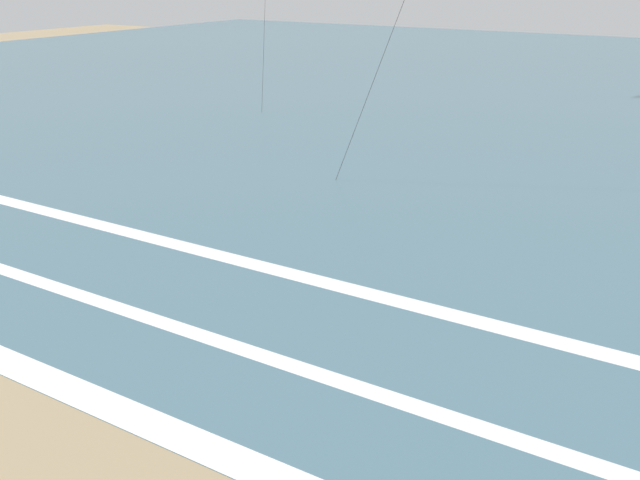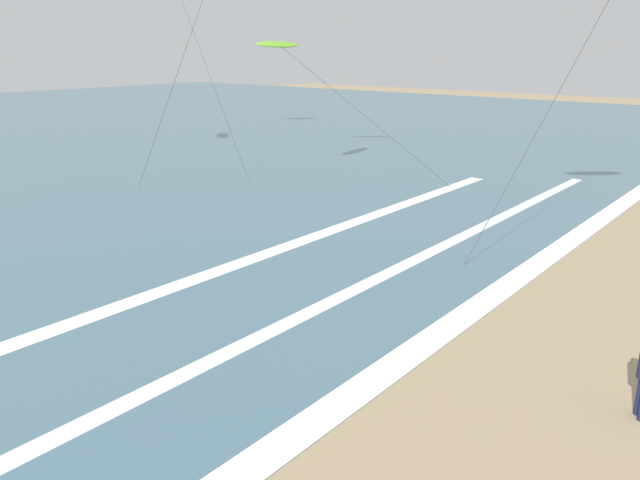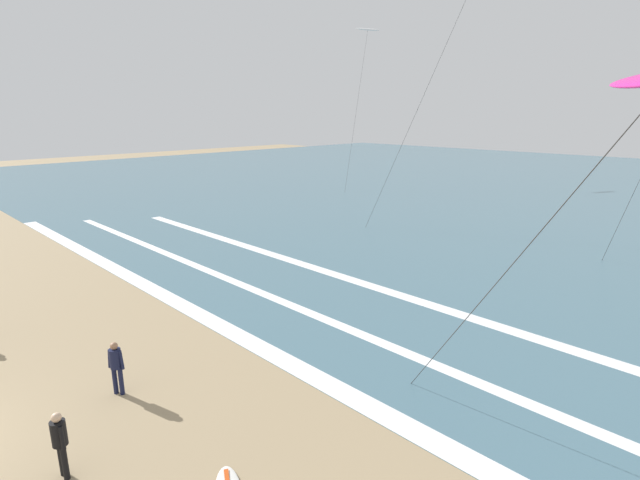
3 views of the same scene
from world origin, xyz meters
TOP-DOWN VIEW (x-y plane):
  - wave_foam_shoreline at (-0.40, 9.57)m, footprint 50.51×0.79m
  - wave_foam_mid_break at (-0.70, 12.78)m, footprint 45.53×0.51m
  - wave_foam_outer_break at (-0.92, 16.92)m, footprint 39.94×0.68m

SIDE VIEW (x-z plane):
  - wave_foam_shoreline at x=-0.40m, z-range 0.01..0.02m
  - wave_foam_mid_break at x=-0.70m, z-range 0.01..0.02m
  - wave_foam_outer_break at x=-0.92m, z-range 0.01..0.02m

